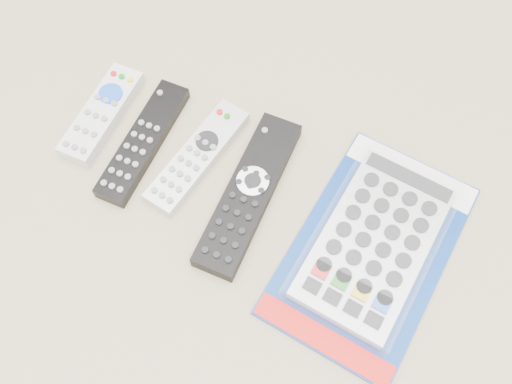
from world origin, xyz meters
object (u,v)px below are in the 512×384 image
at_px(remote_slim_black, 143,142).
at_px(jumbo_remote_packaged, 375,242).
at_px(remote_small_grey, 102,114).
at_px(remote_silver_dvd, 197,157).
at_px(remote_large_black, 249,194).

bearing_deg(remote_slim_black, jumbo_remote_packaged, -2.85).
bearing_deg(remote_slim_black, remote_small_grey, 167.40).
height_order(remote_small_grey, remote_silver_dvd, remote_small_grey).
relative_size(remote_slim_black, remote_large_black, 0.83).
bearing_deg(jumbo_remote_packaged, remote_small_grey, -177.70).
distance_m(remote_silver_dvd, jumbo_remote_packaged, 0.27).
bearing_deg(remote_large_black, remote_slim_black, 174.57).
distance_m(remote_silver_dvd, remote_large_black, 0.09).
relative_size(remote_small_grey, remote_slim_black, 0.82).
height_order(remote_slim_black, remote_large_black, remote_large_black).
relative_size(remote_slim_black, remote_silver_dvd, 1.04).
bearing_deg(jumbo_remote_packaged, remote_large_black, -173.60).
xyz_separation_m(remote_slim_black, remote_silver_dvd, (0.08, 0.01, -0.00)).
distance_m(remote_small_grey, jumbo_remote_packaged, 0.43).
relative_size(remote_silver_dvd, remote_large_black, 0.80).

